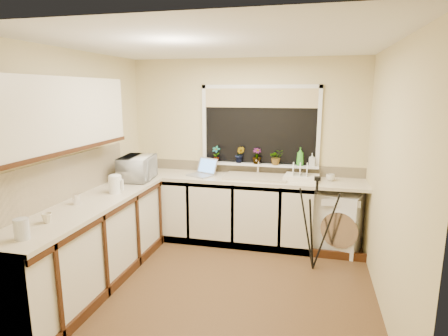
% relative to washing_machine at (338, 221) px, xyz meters
% --- Properties ---
extents(floor, '(3.20, 3.20, 0.00)m').
position_rel_washing_machine_xyz_m(floor, '(-1.27, -1.22, -0.39)').
color(floor, brown).
rests_on(floor, ground).
extents(ceiling, '(3.20, 3.20, 0.00)m').
position_rel_washing_machine_xyz_m(ceiling, '(-1.27, -1.22, 2.06)').
color(ceiling, white).
rests_on(ceiling, ground).
extents(wall_back, '(3.20, 0.00, 3.20)m').
position_rel_washing_machine_xyz_m(wall_back, '(-1.27, 0.28, 0.84)').
color(wall_back, beige).
rests_on(wall_back, ground).
extents(wall_front, '(3.20, 0.00, 3.20)m').
position_rel_washing_machine_xyz_m(wall_front, '(-1.27, -2.72, 0.84)').
color(wall_front, beige).
rests_on(wall_front, ground).
extents(wall_left, '(0.00, 3.00, 3.00)m').
position_rel_washing_machine_xyz_m(wall_left, '(-2.87, -1.22, 0.84)').
color(wall_left, beige).
rests_on(wall_left, ground).
extents(wall_right, '(0.00, 3.00, 3.00)m').
position_rel_washing_machine_xyz_m(wall_right, '(0.33, -1.22, 0.84)').
color(wall_right, beige).
rests_on(wall_right, ground).
extents(base_cabinet_back, '(2.55, 0.60, 0.86)m').
position_rel_washing_machine_xyz_m(base_cabinet_back, '(-1.59, -0.02, 0.04)').
color(base_cabinet_back, silver).
rests_on(base_cabinet_back, floor).
extents(base_cabinet_left, '(0.54, 2.40, 0.86)m').
position_rel_washing_machine_xyz_m(base_cabinet_left, '(-2.57, -1.52, 0.04)').
color(base_cabinet_left, silver).
rests_on(base_cabinet_left, floor).
extents(worktop_back, '(3.20, 0.60, 0.04)m').
position_rel_washing_machine_xyz_m(worktop_back, '(-1.27, -0.02, 0.49)').
color(worktop_back, beige).
rests_on(worktop_back, base_cabinet_back).
extents(worktop_left, '(0.60, 2.40, 0.04)m').
position_rel_washing_machine_xyz_m(worktop_left, '(-2.57, -1.52, 0.49)').
color(worktop_left, beige).
rests_on(worktop_left, base_cabinet_left).
extents(upper_cabinet, '(0.28, 1.90, 0.70)m').
position_rel_washing_machine_xyz_m(upper_cabinet, '(-2.71, -1.67, 1.41)').
color(upper_cabinet, silver).
rests_on(upper_cabinet, wall_left).
extents(splashback_left, '(0.02, 2.40, 0.45)m').
position_rel_washing_machine_xyz_m(splashback_left, '(-2.85, -1.52, 0.74)').
color(splashback_left, beige).
rests_on(splashback_left, wall_left).
extents(splashback_back, '(3.20, 0.02, 0.14)m').
position_rel_washing_machine_xyz_m(splashback_back, '(-1.27, 0.27, 0.58)').
color(splashback_back, beige).
rests_on(splashback_back, wall_back).
extents(window_glass, '(1.50, 0.02, 1.00)m').
position_rel_washing_machine_xyz_m(window_glass, '(-1.07, 0.26, 1.16)').
color(window_glass, black).
rests_on(window_glass, wall_back).
extents(window_blind, '(1.50, 0.02, 0.25)m').
position_rel_washing_machine_xyz_m(window_blind, '(-1.07, 0.24, 1.54)').
color(window_blind, tan).
rests_on(window_blind, wall_back).
extents(windowsill, '(1.60, 0.14, 0.03)m').
position_rel_washing_machine_xyz_m(windowsill, '(-1.07, 0.21, 0.65)').
color(windowsill, white).
rests_on(windowsill, wall_back).
extents(sink, '(0.82, 0.46, 0.03)m').
position_rel_washing_machine_xyz_m(sink, '(-1.07, -0.02, 0.53)').
color(sink, tan).
rests_on(sink, worktop_back).
extents(faucet, '(0.03, 0.03, 0.24)m').
position_rel_washing_machine_xyz_m(faucet, '(-1.07, 0.16, 0.63)').
color(faucet, silver).
rests_on(faucet, worktop_back).
extents(washing_machine, '(0.68, 0.67, 0.77)m').
position_rel_washing_machine_xyz_m(washing_machine, '(0.00, 0.00, 0.00)').
color(washing_machine, silver).
rests_on(washing_machine, floor).
extents(laptop, '(0.41, 0.41, 0.22)m').
position_rel_washing_machine_xyz_m(laptop, '(-1.78, -0.03, 0.57)').
color(laptop, '#9E9FA6').
rests_on(laptop, worktop_back).
extents(kettle, '(0.15, 0.15, 0.19)m').
position_rel_washing_machine_xyz_m(kettle, '(-2.48, -1.11, 0.61)').
color(kettle, white).
rests_on(kettle, worktop_left).
extents(dish_rack, '(0.45, 0.36, 0.06)m').
position_rel_washing_machine_xyz_m(dish_rack, '(-0.48, -0.01, 0.55)').
color(dish_rack, white).
rests_on(dish_rack, worktop_back).
extents(tripod, '(0.65, 0.65, 1.09)m').
position_rel_washing_machine_xyz_m(tripod, '(-0.29, -0.62, 0.16)').
color(tripod, black).
rests_on(tripod, floor).
extents(glass_jug, '(0.11, 0.11, 0.16)m').
position_rel_washing_machine_xyz_m(glass_jug, '(-2.51, -2.48, 0.60)').
color(glass_jug, silver).
rests_on(glass_jug, worktop_left).
extents(steel_jar, '(0.08, 0.08, 0.11)m').
position_rel_washing_machine_xyz_m(steel_jar, '(-2.65, -1.59, 0.57)').
color(steel_jar, white).
rests_on(steel_jar, worktop_left).
extents(microwave, '(0.44, 0.59, 0.30)m').
position_rel_washing_machine_xyz_m(microwave, '(-2.53, -0.47, 0.67)').
color(microwave, white).
rests_on(microwave, worktop_left).
extents(plant_a, '(0.13, 0.10, 0.23)m').
position_rel_washing_machine_xyz_m(plant_a, '(-1.65, 0.17, 0.78)').
color(plant_a, '#999999').
rests_on(plant_a, windowsill).
extents(plant_b, '(0.13, 0.11, 0.23)m').
position_rel_washing_machine_xyz_m(plant_b, '(-1.32, 0.19, 0.78)').
color(plant_b, '#999999').
rests_on(plant_b, windowsill).
extents(plant_c, '(0.16, 0.16, 0.21)m').
position_rel_washing_machine_xyz_m(plant_c, '(-1.09, 0.18, 0.77)').
color(plant_c, '#999999').
rests_on(plant_c, windowsill).
extents(plant_d, '(0.23, 0.21, 0.21)m').
position_rel_washing_machine_xyz_m(plant_d, '(-0.83, 0.18, 0.77)').
color(plant_d, '#999999').
rests_on(plant_d, windowsill).
extents(soap_bottle_green, '(0.10, 0.10, 0.24)m').
position_rel_washing_machine_xyz_m(soap_bottle_green, '(-0.51, 0.19, 0.79)').
color(soap_bottle_green, green).
rests_on(soap_bottle_green, windowsill).
extents(soap_bottle_clear, '(0.08, 0.08, 0.17)m').
position_rel_washing_machine_xyz_m(soap_bottle_clear, '(-0.36, 0.19, 0.75)').
color(soap_bottle_clear, '#999999').
rests_on(soap_bottle_clear, windowsill).
extents(cup_back, '(0.11, 0.11, 0.09)m').
position_rel_washing_machine_xyz_m(cup_back, '(-0.12, 0.03, 0.56)').
color(cup_back, beige).
rests_on(cup_back, worktop_back).
extents(cup_left, '(0.10, 0.10, 0.08)m').
position_rel_washing_machine_xyz_m(cup_left, '(-2.57, -2.12, 0.56)').
color(cup_left, beige).
rests_on(cup_left, worktop_left).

